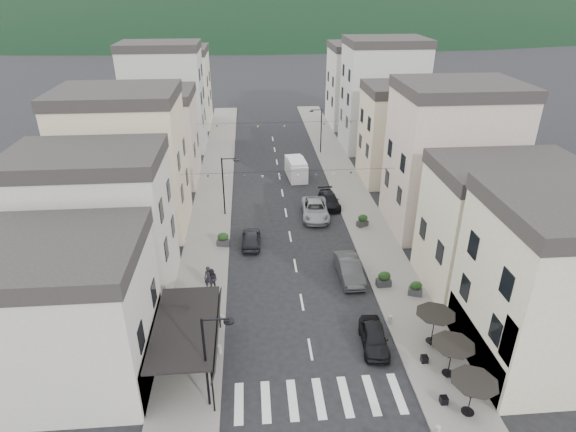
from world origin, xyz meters
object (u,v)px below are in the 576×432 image
object	(u,v)px
parked_car_c	(315,209)
parked_car_e	(251,238)
parked_car_b	(349,269)
pedestrian_a	(209,278)
parked_car_a	(374,337)
delivery_van	(296,168)
parked_car_d	(329,200)
pedestrian_b	(212,279)

from	to	relation	value
parked_car_c	parked_car_e	size ratio (longest dim) A/B	1.37
parked_car_b	pedestrian_a	distance (m)	10.89
parked_car_e	parked_car_b	bearing A→B (deg)	144.54
parked_car_a	delivery_van	xyz separation A→B (m)	(-2.13, 29.49, 0.47)
parked_car_a	pedestrian_a	size ratio (longest dim) A/B	2.09
parked_car_b	parked_car_e	size ratio (longest dim) A/B	1.18
delivery_van	parked_car_d	bearing A→B (deg)	-77.01
delivery_van	pedestrian_a	size ratio (longest dim) A/B	2.64
parked_car_d	pedestrian_b	xyz separation A→B (m)	(-11.13, -14.29, 0.34)
parked_car_b	delivery_van	world-z (taller)	delivery_van
parked_car_b	delivery_van	bearing A→B (deg)	93.88
parked_car_b	pedestrian_a	xyz separation A→B (m)	(-10.85, -0.81, 0.29)
parked_car_e	pedestrian_a	size ratio (longest dim) A/B	2.12
parked_car_a	parked_car_c	world-z (taller)	parked_car_c
parked_car_b	parked_car_a	bearing A→B (deg)	-91.38
parked_car_c	parked_car_d	world-z (taller)	parked_car_c
parked_car_c	pedestrian_a	world-z (taller)	pedestrian_a
parked_car_c	pedestrian_a	size ratio (longest dim) A/B	2.90
delivery_van	parked_car_a	bearing A→B (deg)	-90.77
parked_car_a	parked_car_b	bearing A→B (deg)	94.34
delivery_van	pedestrian_a	distance (m)	24.04
parked_car_a	parked_car_e	bearing A→B (deg)	123.27
parked_car_d	pedestrian_b	world-z (taller)	pedestrian_b
parked_car_b	pedestrian_b	size ratio (longest dim) A/B	2.74
parked_car_a	pedestrian_a	distance (m)	13.00
parked_car_c	pedestrian_b	bearing A→B (deg)	-124.95
parked_car_c	pedestrian_a	xyz separation A→B (m)	(-9.60, -11.81, 0.31)
parked_car_b	pedestrian_b	distance (m)	10.62
parked_car_a	delivery_van	world-z (taller)	delivery_van
parked_car_d	parked_car_a	bearing A→B (deg)	-94.42
parked_car_b	parked_car_d	bearing A→B (deg)	85.99
pedestrian_a	parked_car_b	bearing A→B (deg)	1.93
parked_car_a	parked_car_e	distance (m)	15.68
parked_car_b	parked_car_c	xyz separation A→B (m)	(-1.25, 11.00, -0.01)
parked_car_d	parked_car_b	bearing A→B (deg)	-95.40
parked_car_b	delivery_van	distance (m)	21.68
pedestrian_b	parked_car_e	bearing A→B (deg)	99.82
delivery_van	pedestrian_b	world-z (taller)	delivery_van
parked_car_a	parked_car_d	world-z (taller)	parked_car_a
parked_car_b	pedestrian_b	xyz separation A→B (m)	(-10.58, -0.90, 0.20)
parked_car_a	parked_car_d	bearing A→B (deg)	92.69
delivery_van	parked_car_e	bearing A→B (deg)	-114.16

